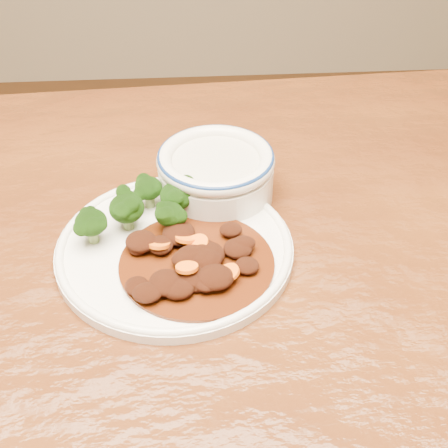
{
  "coord_description": "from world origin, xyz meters",
  "views": [
    {
      "loc": [
        0.05,
        -0.39,
        1.18
      ],
      "look_at": [
        0.08,
        0.1,
        0.77
      ],
      "focal_mm": 50.0,
      "sensor_mm": 36.0,
      "label": 1
    }
  ],
  "objects": [
    {
      "name": "dining_table",
      "position": [
        0.0,
        0.0,
        0.67
      ],
      "size": [
        1.55,
        0.98,
        0.75
      ],
      "rotation": [
        0.0,
        0.0,
        0.06
      ],
      "color": "#592C0F",
      "rests_on": "ground"
    },
    {
      "name": "dinner_plate",
      "position": [
        0.03,
        0.08,
        0.76
      ],
      "size": [
        0.24,
        0.24,
        0.02
      ],
      "rotation": [
        0.0,
        0.0,
        0.03
      ],
      "color": "white",
      "rests_on": "dining_table"
    },
    {
      "name": "broccoli_florets",
      "position": [
        -0.0,
        0.12,
        0.78
      ],
      "size": [
        0.12,
        0.09,
        0.04
      ],
      "color": "olive",
      "rests_on": "dinner_plate"
    },
    {
      "name": "mince_stew",
      "position": [
        0.05,
        0.05,
        0.77
      ],
      "size": [
        0.15,
        0.15,
        0.03
      ],
      "color": "#441C07",
      "rests_on": "dinner_plate"
    },
    {
      "name": "dip_bowl",
      "position": [
        0.08,
        0.18,
        0.78
      ],
      "size": [
        0.13,
        0.13,
        0.06
      ],
      "rotation": [
        0.0,
        0.0,
        0.33
      ],
      "color": "silver",
      "rests_on": "dining_table"
    }
  ]
}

